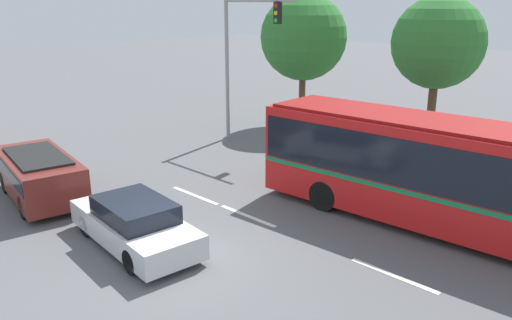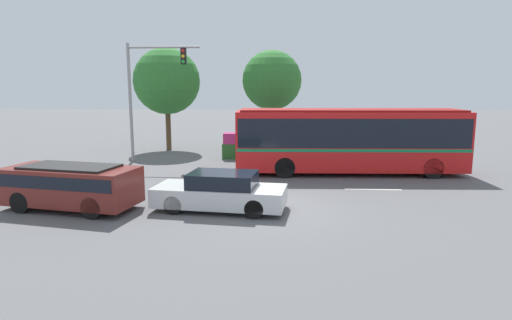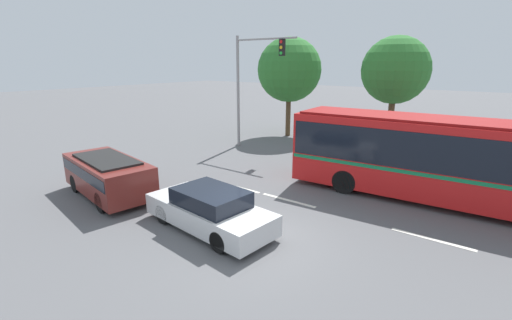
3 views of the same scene
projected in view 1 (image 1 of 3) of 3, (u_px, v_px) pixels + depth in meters
ground_plane at (175, 263)px, 13.28m from camera, size 140.00×140.00×0.00m
city_bus at (441, 169)px, 14.86m from camera, size 11.40×3.14×3.25m
sedan_foreground at (135, 224)px, 14.07m from camera, size 4.78×2.28×1.36m
suv_left_lane at (39, 173)px, 17.33m from camera, size 4.97×2.73×1.59m
traffic_light_pole at (241, 49)px, 23.57m from camera, size 4.23×0.24×6.81m
flowering_hedge at (398, 150)px, 20.61m from camera, size 6.68×1.00×1.56m
street_tree_left at (304, 37)px, 26.74m from camera, size 4.52×4.52×7.01m
street_tree_centre at (438, 43)px, 22.28m from camera, size 4.03×4.03×6.82m
lane_stripe_near at (195, 195)px, 17.88m from camera, size 2.40×0.16×0.01m
lane_stripe_mid at (247, 216)px, 16.18m from camera, size 2.40×0.16×0.01m
lane_stripe_far at (393, 275)px, 12.65m from camera, size 2.40×0.16×0.01m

